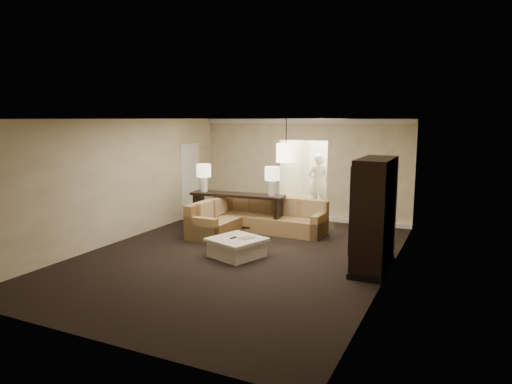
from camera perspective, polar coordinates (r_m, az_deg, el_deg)
The scene contains 19 objects.
ground at distance 9.53m, azimuth -2.37°, elevation -7.97°, with size 8.00×8.00×0.00m, color black.
wall_back at distance 12.86m, azimuth 5.88°, elevation 2.86°, with size 6.00×0.04×2.80m, color beige.
wall_front at distance 6.03m, azimuth -20.40°, elevation -4.94°, with size 6.00×0.04×2.80m, color beige.
wall_left at distance 10.92m, azimuth -16.52°, elevation 1.40°, with size 0.04×8.00×2.80m, color beige.
wall_right at distance 8.27m, azimuth 16.31°, elevation -1.00°, with size 0.04×8.00×2.80m, color beige.
ceiling at distance 9.10m, azimuth -2.49°, elevation 9.12°, with size 6.00×8.00×0.02m, color white.
crown_molding at distance 12.73m, azimuth 5.90°, elevation 8.80°, with size 6.00×0.10×0.12m, color silver.
baseboard at distance 13.03m, azimuth 5.71°, elevation -3.03°, with size 6.00×0.10×0.12m, color silver.
side_door at distance 13.15m, azimuth -8.24°, elevation 1.42°, with size 0.05×0.90×2.10m, color white.
foyer at distance 14.13m, azimuth 7.68°, elevation 3.00°, with size 1.44×2.02×2.80m.
sectional_sofa at distance 11.33m, azimuth -0.43°, elevation -3.41°, with size 2.86×2.26×0.84m.
coffee_table at distance 9.42m, azimuth -2.43°, elevation -6.89°, with size 1.24×1.24×0.41m.
console_table at distance 11.58m, azimuth -2.35°, elevation -2.03°, with size 2.45×0.75×0.93m.
armoire at distance 8.70m, azimuth 14.51°, elevation -3.07°, with size 0.63×1.46×2.10m.
drink_table at distance 9.76m, azimuth 13.36°, elevation -5.41°, with size 0.44×0.44×0.55m.
table_lamp_left at distance 11.83m, azimuth -6.55°, elevation 2.34°, with size 0.37×0.37×0.71m.
table_lamp_right at distance 11.11m, azimuth 2.06°, elevation 1.95°, with size 0.37×0.37×0.71m.
pendant_light at distance 11.59m, azimuth 3.78°, elevation 4.94°, with size 0.38×0.38×1.09m.
person at distance 13.80m, azimuth 7.80°, elevation 1.51°, with size 0.71×0.47×1.96m, color beige.
Camera 1 is at (4.23, -8.06, 2.82)m, focal length 32.00 mm.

